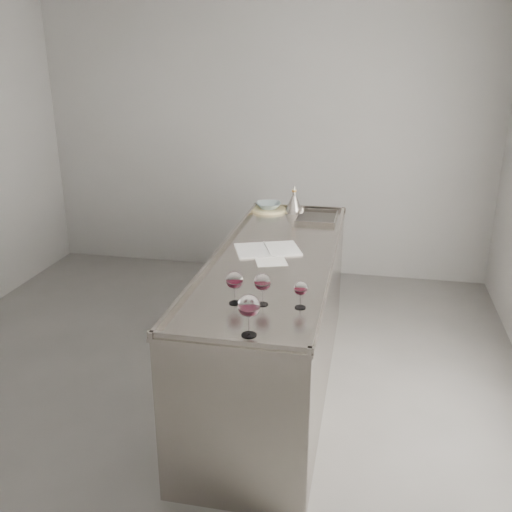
% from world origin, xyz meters
% --- Properties ---
extents(room_shell, '(4.54, 5.04, 2.84)m').
position_xyz_m(room_shell, '(0.00, 0.00, 1.40)').
color(room_shell, '#585552').
rests_on(room_shell, ground).
extents(counter, '(0.77, 2.42, 0.97)m').
position_xyz_m(counter, '(0.50, 0.30, 0.47)').
color(counter, gray).
rests_on(counter, ground).
extents(wine_glass_left, '(0.09, 0.09, 0.18)m').
position_xyz_m(wine_glass_left, '(0.42, -0.45, 1.07)').
color(wine_glass_left, white).
rests_on(wine_glass_left, counter).
extents(wine_glass_middle, '(0.10, 0.10, 0.20)m').
position_xyz_m(wine_glass_middle, '(0.57, -0.78, 1.08)').
color(wine_glass_middle, white).
rests_on(wine_glass_middle, counter).
extents(wine_glass_right, '(0.09, 0.09, 0.17)m').
position_xyz_m(wine_glass_right, '(0.57, -0.44, 1.06)').
color(wine_glass_right, white).
rests_on(wine_glass_right, counter).
extents(wine_glass_small, '(0.07, 0.07, 0.15)m').
position_xyz_m(wine_glass_small, '(0.76, -0.43, 1.04)').
color(wine_glass_small, white).
rests_on(wine_glass_small, counter).
extents(notebook, '(0.49, 0.41, 0.02)m').
position_xyz_m(notebook, '(0.44, 0.41, 0.95)').
color(notebook, white).
rests_on(notebook, counter).
extents(loose_paper_top, '(0.26, 0.32, 0.00)m').
position_xyz_m(loose_paper_top, '(0.48, 0.24, 0.94)').
color(loose_paper_top, silver).
rests_on(loose_paper_top, counter).
extents(trivet, '(0.35, 0.35, 0.02)m').
position_xyz_m(trivet, '(0.26, 1.38, 0.95)').
color(trivet, beige).
rests_on(trivet, counter).
extents(ceramic_bowl, '(0.24, 0.24, 0.05)m').
position_xyz_m(ceramic_bowl, '(0.26, 1.38, 0.98)').
color(ceramic_bowl, gray).
rests_on(ceramic_bowl, trivet).
extents(wine_funnel, '(0.16, 0.16, 0.23)m').
position_xyz_m(wine_funnel, '(0.47, 1.38, 1.01)').
color(wine_funnel, '#A0978E').
rests_on(wine_funnel, counter).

